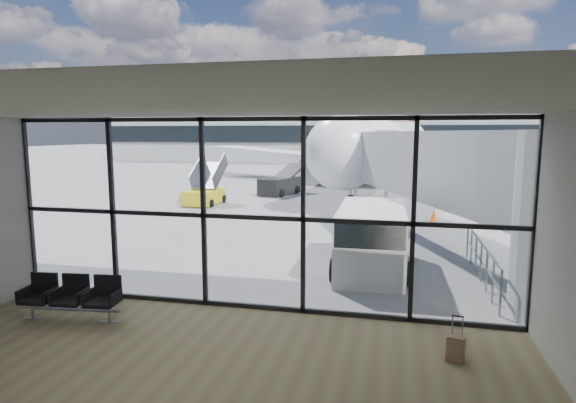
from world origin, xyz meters
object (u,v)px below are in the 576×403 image
at_px(seating_row, 73,295).
at_px(suitcase, 456,349).
at_px(airliner, 390,146).
at_px(belt_loader, 280,185).
at_px(mobile_stairs, 205,194).
at_px(service_van, 372,238).

distance_m(seating_row, suitcase, 8.13).
relative_size(suitcase, airliner, 0.02).
distance_m(seating_row, belt_loader, 22.46).
bearing_deg(mobile_stairs, service_van, -49.13).
xyz_separation_m(suitcase, mobile_stairs, (-12.09, 17.42, 0.31)).
xyz_separation_m(airliner, service_van, (-0.03, -27.23, -2.10)).
relative_size(seating_row, service_van, 0.50).
bearing_deg(airliner, service_van, -83.08).
bearing_deg(seating_row, service_van, 34.53).
height_order(seating_row, belt_loader, belt_loader).
height_order(airliner, belt_loader, airliner).
bearing_deg(mobile_stairs, suitcase, -55.45).
height_order(service_van, mobile_stairs, mobile_stairs).
relative_size(seating_row, mobile_stairs, 0.66).
distance_m(suitcase, airliner, 33.05).
distance_m(belt_loader, mobile_stairs, 6.25).
relative_size(seating_row, airliner, 0.06).
distance_m(suitcase, service_van, 5.98).
bearing_deg(seating_row, airliner, 73.18).
xyz_separation_m(suitcase, airliner, (-1.80, 32.88, 2.83)).
bearing_deg(suitcase, airliner, 106.65).
relative_size(service_van, mobile_stairs, 1.33).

